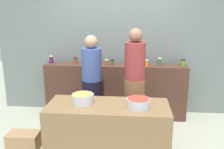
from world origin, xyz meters
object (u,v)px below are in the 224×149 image
Objects in this scene: preserve_jar_6 at (134,63)px; preserve_jar_5 at (112,62)px; preserve_jar_3 at (95,61)px; preserve_jar_8 at (160,62)px; cooking_pot_left at (83,99)px; preserve_jar_4 at (106,62)px; preserve_jar_7 at (146,63)px; preserve_jar_0 at (51,59)px; cook_in_cap at (134,88)px; cook_with_tongs at (92,88)px; preserve_jar_1 at (76,61)px; preserve_jar_9 at (183,63)px; cooking_pot_center at (138,103)px; preserve_jar_2 at (84,62)px; bread_crate at (24,141)px.

preserve_jar_5 is at bearing 173.89° from preserve_jar_6.
preserve_jar_3 is 1.10× the size of preserve_jar_5.
preserve_jar_8 reaches higher than preserve_jar_3.
cooking_pot_left is (-0.30, -1.34, -0.24)m from preserve_jar_5.
preserve_jar_8 is at bearing 2.08° from preserve_jar_4.
preserve_jar_8 reaches higher than preserve_jar_7.
cook_in_cap is at bearing -25.24° from preserve_jar_0.
preserve_jar_0 is 1.16× the size of preserve_jar_7.
cook_with_tongs reaches higher than preserve_jar_0.
cook_in_cap is (0.42, -0.69, -0.28)m from preserve_jar_5.
preserve_jar_6 is 0.07× the size of cook_with_tongs.
preserve_jar_1 is 0.71m from preserve_jar_5.
preserve_jar_0 is at bearing 178.68° from preserve_jar_9.
preserve_jar_1 is at bearing 177.62° from preserve_jar_7.
preserve_jar_0 reaches higher than preserve_jar_3.
cooking_pot_center is (0.59, -1.44, -0.24)m from preserve_jar_4.
cook_with_tongs is (-1.61, -0.55, -0.35)m from preserve_jar_9.
preserve_jar_3 is 0.85× the size of preserve_jar_8.
cook_in_cap is (-0.46, -0.73, -0.29)m from preserve_jar_8.
preserve_jar_3 is 1.11× the size of preserve_jar_6.
cook_with_tongs is (-0.01, 0.82, -0.10)m from cooking_pot_left.
cook_in_cap reaches higher than preserve_jar_9.
preserve_jar_3 is at bearing 1.31° from preserve_jar_0.
preserve_jar_0 reaches higher than preserve_jar_4.
preserve_jar_1 is at bearing 167.66° from preserve_jar_2.
preserve_jar_5 reaches higher than bread_crate.
cooking_pot_left is (-0.19, -1.35, -0.24)m from preserve_jar_4.
preserve_jar_0 is at bearing 176.20° from preserve_jar_5.
preserve_jar_7 is 0.39× the size of cooking_pot_left.
preserve_jar_8 is 0.46× the size of cooking_pot_left.
preserve_jar_0 is 0.99× the size of preserve_jar_8.
cooking_pot_left is (0.04, -1.44, -0.24)m from preserve_jar_3.
cook_in_cap is (0.73, -0.16, 0.06)m from cook_with_tongs.
preserve_jar_4 is 0.66m from cook_with_tongs.
preserve_jar_4 is at bearing 127.49° from cook_in_cap.
preserve_jar_1 is 2.02m from preserve_jar_9.
cooking_pot_center is 1.85m from bread_crate.
cook_in_cap reaches higher than preserve_jar_2.
preserve_jar_1 is 1.05× the size of preserve_jar_3.
preserve_jar_5 is at bearing 121.35° from cook_in_cap.
preserve_jar_5 is at bearing 59.49° from cook_with_tongs.
preserve_jar_9 is 0.41× the size of cooking_pot_left.
preserve_jar_8 is 0.31× the size of bread_crate.
preserve_jar_7 is at bearing 28.10° from cook_with_tongs.
cook_with_tongs is at bearing -86.77° from preserve_jar_3.
cooking_pot_center is (-0.41, -1.48, -0.26)m from preserve_jar_8.
preserve_jar_5 is at bearing -2.26° from preserve_jar_1.
preserve_jar_6 is (0.40, -0.04, -0.00)m from preserve_jar_5.
preserve_jar_6 is 0.91m from preserve_jar_9.
preserve_jar_3 is (0.37, 0.07, -0.00)m from preserve_jar_1.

